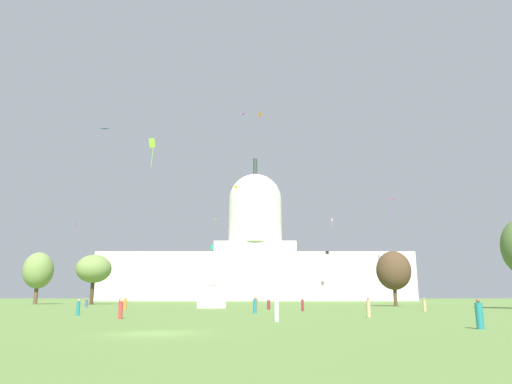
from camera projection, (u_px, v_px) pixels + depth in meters
name	position (u px, v px, depth m)	size (l,w,h in m)	color
ground_plane	(153.00, 334.00, 23.52)	(800.00, 800.00, 0.00)	olive
capitol_building	(253.00, 259.00, 196.00)	(128.61, 22.55, 60.94)	silver
event_tent	(210.00, 288.00, 76.40)	(5.23, 5.80, 6.02)	white
tree_east_mid	(392.00, 271.00, 88.06)	(7.65, 6.96, 10.20)	#4C3823
tree_west_near	(92.00, 269.00, 107.83)	(10.69, 10.51, 11.28)	#42301E
tree_west_mid	(36.00, 270.00, 110.65)	(7.78, 7.90, 12.11)	brown
person_red_mid_left	(118.00, 303.00, 81.25)	(0.50, 0.50, 1.56)	red
person_tan_aisle_center	(367.00, 308.00, 41.98)	(0.40, 0.40, 1.77)	tan
person_orange_front_center	(254.00, 305.00, 55.31)	(0.57, 0.57, 1.73)	orange
person_tan_lawn_far_left	(422.00, 305.00, 57.73)	(0.46, 0.46, 1.59)	tan
person_maroon_deep_crowd	(301.00, 305.00, 58.96)	(0.42, 0.42, 1.66)	maroon
person_denim_front_right	(84.00, 303.00, 79.00)	(0.58, 0.58, 1.53)	#3D5684
person_white_mid_center	(275.00, 310.00, 34.63)	(0.46, 0.46, 1.79)	silver
person_teal_edge_east	(76.00, 308.00, 45.70)	(0.37, 0.37, 1.56)	#1E757A
person_red_near_tree_west	(119.00, 310.00, 38.71)	(0.46, 0.46, 1.61)	red
person_maroon_back_center	(267.00, 305.00, 65.83)	(0.62, 0.62, 1.52)	maroon
person_orange_edge_west	(123.00, 304.00, 64.61)	(0.40, 0.40, 1.75)	orange
person_teal_mid_right	(477.00, 315.00, 26.83)	(0.50, 0.50, 1.70)	#1E757A
person_teal_lawn_far_right	(253.00, 306.00, 51.20)	(0.58, 0.58, 1.72)	#1E757A
kite_magenta_low	(74.00, 225.00, 104.70)	(0.40, 0.67, 1.19)	#D1339E
kite_gold_mid	(234.00, 187.00, 141.05)	(0.95, 0.91, 4.34)	gold
kite_white_low	(379.00, 257.00, 91.03)	(0.96, 1.03, 4.48)	white
kite_orange_high	(258.00, 114.00, 127.16)	(0.90, 1.07, 1.09)	orange
kite_lime_mid	(150.00, 145.00, 74.31)	(1.00, 0.51, 4.74)	#8CD133
kite_yellow_mid	(214.00, 220.00, 140.16)	(1.64, 0.57, 0.15)	yellow
kite_cyan_low	(304.00, 270.00, 167.47)	(0.72, 0.95, 4.64)	#33BCDB
kite_violet_high	(241.00, 116.00, 120.32)	(1.61, 1.22, 0.16)	purple
kite_black_low	(325.00, 253.00, 176.38)	(1.37, 1.37, 1.03)	black
kite_red_mid	(264.00, 241.00, 147.53)	(0.71, 1.11, 3.10)	red
kite_pink_mid	(330.00, 221.00, 156.80)	(0.70, 0.63, 3.55)	pink
kite_turquoise_low	(210.00, 247.00, 127.52)	(1.17, 1.18, 2.77)	teal
kite_blue_mid	(102.00, 129.00, 77.22)	(1.40, 0.69, 0.18)	blue
kite_magenta_mid	(391.00, 203.00, 96.04)	(1.63, 1.41, 3.03)	#D1339E
kite_gold_mid_b	(180.00, 199.00, 130.64)	(1.04, 1.22, 0.19)	gold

